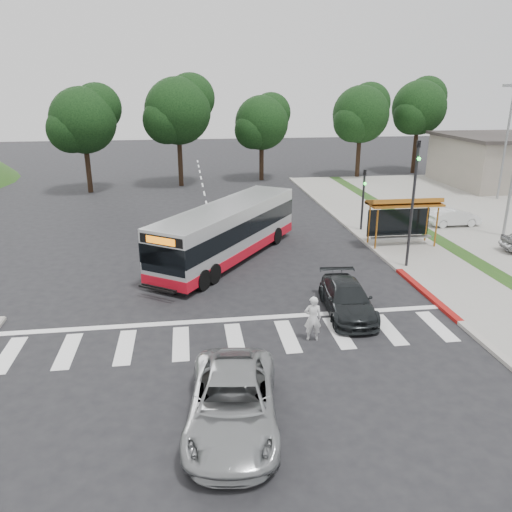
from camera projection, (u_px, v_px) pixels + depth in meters
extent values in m
plane|color=black|center=(224.00, 289.00, 23.27)|extent=(140.00, 140.00, 0.00)
cube|color=gray|center=(384.00, 231.00, 32.20)|extent=(4.00, 40.00, 0.12)
cube|color=#9E9991|center=(354.00, 232.00, 31.93)|extent=(0.30, 40.00, 0.15)
cube|color=maroon|center=(426.00, 293.00, 22.56)|extent=(0.32, 6.00, 0.15)
cube|color=silver|center=(235.00, 340.00, 18.58)|extent=(18.00, 2.60, 0.01)
cylinder|color=#9E5D1A|center=(376.00, 230.00, 28.17)|extent=(0.10, 0.10, 2.30)
cylinder|color=#9E5D1A|center=(436.00, 227.00, 28.65)|extent=(0.10, 0.10, 2.30)
cylinder|color=#9E5D1A|center=(369.00, 224.00, 29.30)|extent=(0.10, 0.10, 2.30)
cylinder|color=#9E5D1A|center=(427.00, 222.00, 29.77)|extent=(0.10, 0.10, 2.30)
cube|color=#9E5D1A|center=(404.00, 204.00, 28.55)|extent=(4.20, 1.60, 0.12)
cube|color=#9E5D1A|center=(404.00, 201.00, 28.55)|extent=(4.20, 1.32, 0.51)
cube|color=black|center=(398.00, 222.00, 29.52)|extent=(3.80, 0.06, 1.60)
cube|color=gray|center=(401.00, 237.00, 29.20)|extent=(3.60, 0.40, 0.08)
cylinder|color=black|center=(412.00, 207.00, 24.89)|extent=(0.14, 0.14, 6.50)
imported|color=black|center=(418.00, 151.00, 24.00)|extent=(0.16, 0.20, 1.00)
sphere|color=#19E533|center=(419.00, 159.00, 23.95)|extent=(0.18, 0.18, 0.18)
cylinder|color=black|center=(363.00, 201.00, 31.86)|extent=(0.14, 0.14, 4.00)
imported|color=black|center=(364.00, 178.00, 31.37)|extent=(0.16, 0.20, 1.00)
sphere|color=#19E533|center=(365.00, 184.00, 31.32)|extent=(0.18, 0.18, 0.18)
cylinder|color=gray|center=(506.00, 143.00, 39.95)|extent=(0.18, 0.18, 9.00)
cube|color=gray|center=(508.00, 86.00, 38.45)|extent=(0.80, 0.35, 0.22)
cylinder|color=black|center=(358.00, 155.00, 50.88)|extent=(0.44, 0.44, 4.40)
sphere|color=black|center=(361.00, 114.00, 49.59)|extent=(5.60, 5.60, 5.60)
sphere|color=black|center=(369.00, 103.00, 50.20)|extent=(4.20, 4.20, 4.20)
sphere|color=black|center=(353.00, 122.00, 49.03)|extent=(3.92, 3.92, 3.92)
cylinder|color=black|center=(415.00, 150.00, 53.64)|extent=(0.44, 0.44, 4.84)
sphere|color=black|center=(419.00, 108.00, 52.22)|extent=(5.60, 5.60, 5.60)
sphere|color=black|center=(427.00, 96.00, 52.80)|extent=(4.20, 4.20, 4.20)
sphere|color=black|center=(412.00, 116.00, 51.68)|extent=(3.92, 3.92, 3.92)
cylinder|color=black|center=(180.00, 160.00, 46.59)|extent=(0.44, 0.44, 4.84)
sphere|color=black|center=(178.00, 111.00, 45.16)|extent=(6.00, 6.00, 6.00)
sphere|color=black|center=(190.00, 98.00, 45.81)|extent=(4.50, 4.50, 4.50)
sphere|color=black|center=(166.00, 120.00, 44.57)|extent=(4.20, 4.20, 4.20)
cylinder|color=black|center=(261.00, 160.00, 49.66)|extent=(0.44, 0.44, 3.96)
sphere|color=black|center=(262.00, 123.00, 48.50)|extent=(5.20, 5.20, 5.20)
sphere|color=black|center=(271.00, 113.00, 49.07)|extent=(3.90, 3.90, 3.90)
sphere|color=black|center=(253.00, 130.00, 47.97)|extent=(3.64, 3.64, 3.64)
cylinder|color=black|center=(88.00, 167.00, 43.73)|extent=(0.44, 0.44, 4.40)
sphere|color=black|center=(83.00, 120.00, 42.43)|extent=(5.60, 5.60, 5.60)
sphere|color=black|center=(97.00, 108.00, 43.05)|extent=(4.20, 4.20, 4.20)
sphere|color=black|center=(70.00, 130.00, 41.87)|extent=(3.92, 3.92, 3.92)
imported|color=silver|center=(313.00, 318.00, 18.31)|extent=(0.69, 0.50, 1.75)
imported|color=black|center=(347.00, 299.00, 20.55)|extent=(2.15, 4.59, 1.30)
imported|color=#959899|center=(233.00, 403.00, 13.67)|extent=(3.09, 5.55, 1.47)
imported|color=silver|center=(454.00, 217.00, 33.26)|extent=(3.49, 1.30, 1.14)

